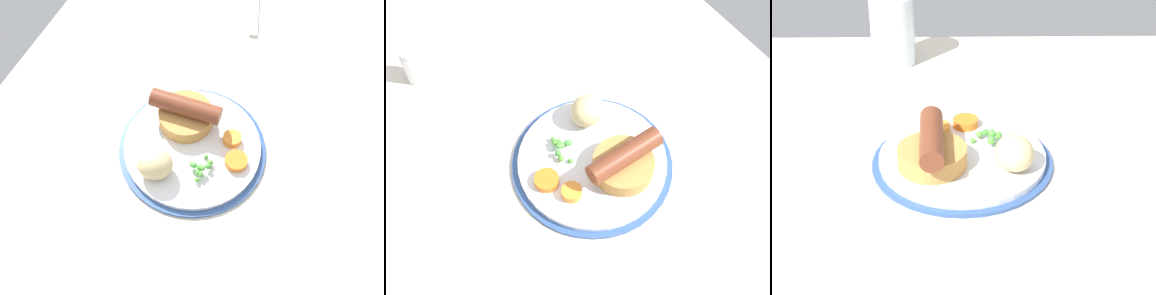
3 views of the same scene
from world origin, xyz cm
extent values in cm
cube|color=beige|center=(0.00, 0.00, 1.50)|extent=(110.00, 80.00, 3.00)
cylinder|color=#2D4C84|center=(3.13, 3.83, 3.25)|extent=(23.43, 23.43, 0.50)
cylinder|color=silver|center=(3.13, 3.83, 3.70)|extent=(21.56, 21.56, 1.40)
cylinder|color=#BC8442|center=(6.94, 6.47, 5.69)|extent=(8.72, 8.72, 2.57)
cylinder|color=#472614|center=(6.94, 6.47, 6.82)|extent=(6.98, 6.98, 0.30)
cylinder|color=brown|center=(6.94, 6.47, 8.45)|extent=(3.32, 11.32, 2.94)
sphere|color=#469843|center=(-0.68, 2.03, 5.51)|extent=(0.96, 0.96, 0.96)
sphere|color=green|center=(-1.75, 0.60, 5.40)|extent=(0.84, 0.84, 0.84)
sphere|color=#4C9F33|center=(-1.60, 1.06, 5.48)|extent=(0.84, 0.84, 0.84)
sphere|color=#52A942|center=(-0.79, 0.69, 5.75)|extent=(0.99, 0.99, 0.99)
sphere|color=#4D9B33|center=(-2.63, 0.82, 5.06)|extent=(0.72, 0.72, 0.72)
sphere|color=#409136|center=(0.07, 0.10, 5.42)|extent=(0.92, 0.92, 0.92)
sphere|color=#579239|center=(-0.64, 1.01, 5.74)|extent=(0.76, 0.76, 0.76)
sphere|color=green|center=(-0.61, 2.29, 5.42)|extent=(0.97, 0.97, 0.97)
sphere|color=#58973B|center=(0.84, -0.37, 5.12)|extent=(0.93, 0.93, 0.93)
sphere|color=#549E2C|center=(-1.69, 0.60, 5.42)|extent=(0.83, 0.83, 0.83)
sphere|color=green|center=(-0.83, 1.07, 5.77)|extent=(0.88, 0.88, 0.88)
sphere|color=#4C9E38|center=(1.74, 1.02, 4.77)|extent=(0.74, 0.74, 0.74)
ellipsoid|color=#CCB77F|center=(-3.22, 7.23, 6.63)|extent=(6.37, 6.70, 4.46)
cylinder|color=orange|center=(6.15, -1.69, 5.05)|extent=(4.00, 4.00, 1.30)
cylinder|color=orange|center=(2.64, -3.56, 4.97)|extent=(4.33, 4.33, 1.13)
cube|color=silver|center=(38.90, 4.68, 3.30)|extent=(17.78, 6.32, 0.60)
camera|label=1|loc=(-28.72, -8.82, 62.27)|focal=40.00mm
camera|label=2|loc=(34.76, -19.60, 70.56)|focal=50.00mm
camera|label=3|loc=(3.85, 73.85, 48.39)|focal=60.00mm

